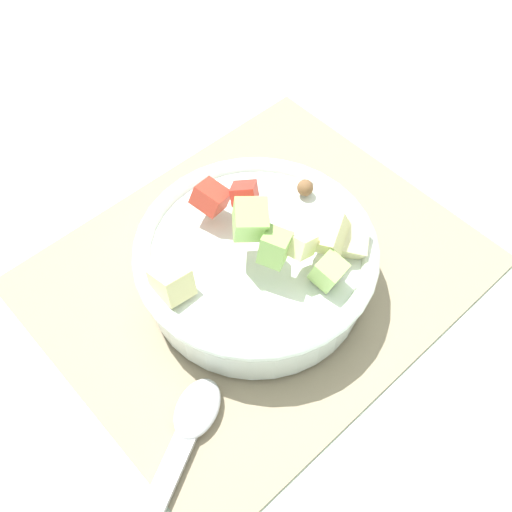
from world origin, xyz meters
name	(u,v)px	position (x,y,z in m)	size (l,w,h in m)	color
ground_plane	(258,273)	(0.00, 0.00, 0.00)	(2.40, 2.40, 0.00)	silver
placemat	(258,271)	(0.00, 0.00, 0.00)	(0.41, 0.33, 0.01)	gray
salad_bowl	(257,261)	(-0.01, -0.01, 0.04)	(0.22, 0.22, 0.13)	white
serving_spoon	(181,446)	(-0.17, -0.09, 0.01)	(0.18, 0.11, 0.01)	#B7B7BC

